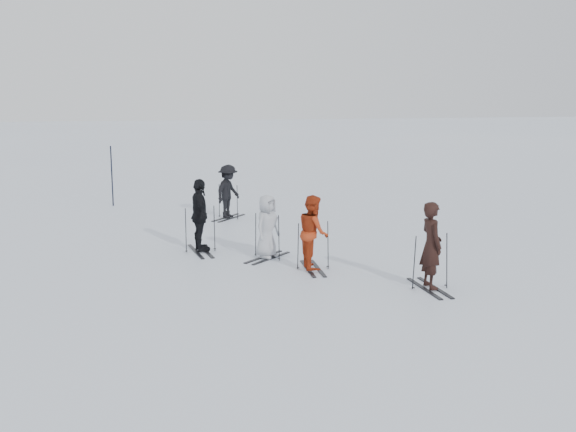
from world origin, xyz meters
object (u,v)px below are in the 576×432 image
object	(u,v)px
skier_near_dark	(431,246)
skier_uphill_left	(200,216)
skier_red	(313,233)
skier_uphill_far	(228,192)
skier_grey	(267,227)
piste_marker	(112,176)

from	to	relation	value
skier_near_dark	skier_uphill_left	bearing A→B (deg)	43.39
skier_red	skier_uphill_far	xyz separation A→B (m)	(-1.50, 6.55, -0.02)
skier_red	skier_near_dark	bearing A→B (deg)	-133.07
skier_grey	skier_uphill_left	bearing A→B (deg)	102.98
skier_uphill_left	piste_marker	size ratio (longest dim) A/B	0.89
skier_red	skier_uphill_far	distance (m)	6.71
skier_grey	skier_uphill_far	size ratio (longest dim) A/B	0.93
skier_grey	skier_uphill_left	size ratio (longest dim) A/B	0.84
skier_grey	skier_uphill_far	distance (m)	5.36
skier_near_dark	piste_marker	xyz separation A→B (m)	(-7.50, 11.43, 0.12)
skier_red	skier_uphill_left	xyz separation A→B (m)	(-2.55, 2.14, 0.07)
skier_near_dark	skier_uphill_far	bearing A→B (deg)	17.75
skier_uphill_left	piste_marker	xyz separation A→B (m)	(-2.78, 7.32, 0.12)
skier_uphill_far	piste_marker	size ratio (longest dim) A/B	0.80
skier_uphill_left	piste_marker	world-z (taller)	piste_marker
skier_near_dark	skier_uphill_left	distance (m)	6.25
skier_grey	piste_marker	world-z (taller)	piste_marker
skier_near_dark	piste_marker	distance (m)	13.67
skier_red	piste_marker	world-z (taller)	piste_marker
skier_uphill_left	skier_uphill_far	size ratio (longest dim) A/B	1.11
skier_near_dark	piste_marker	size ratio (longest dim) A/B	0.88
skier_grey	piste_marker	bearing A→B (deg)	70.98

